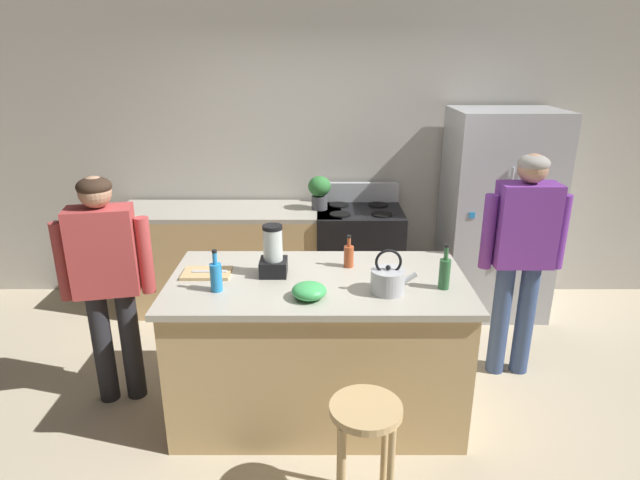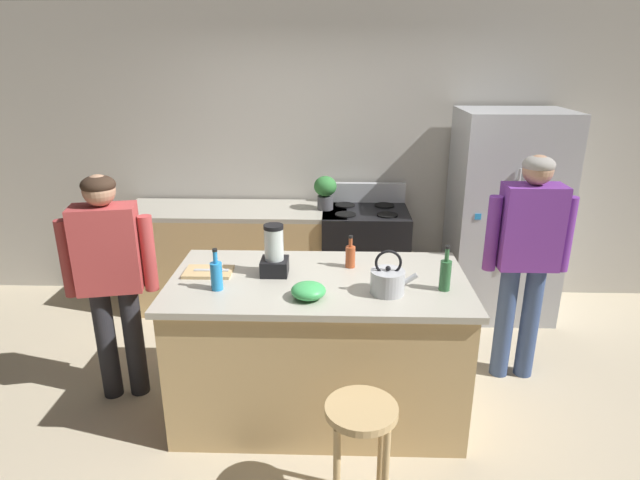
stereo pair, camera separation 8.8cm
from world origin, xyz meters
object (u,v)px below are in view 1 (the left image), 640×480
(blender_appliance, at_px, (275,254))
(cutting_board, at_px, (209,273))
(person_by_island_left, at_px, (109,271))
(bottle_olive_oil, at_px, (447,273))
(bar_stool, at_px, (367,431))
(kitchen_island, at_px, (320,346))
(person_by_sink_right, at_px, (525,247))
(refrigerator, at_px, (499,215))
(stove_range, at_px, (360,258))
(potted_plant, at_px, (322,190))
(mixing_bowl, at_px, (311,291))
(chef_knife, at_px, (212,271))
(bottle_soda, at_px, (218,276))
(tea_kettle, at_px, (390,280))
(bottle_cooking_sauce, at_px, (351,255))

(blender_appliance, height_order, cutting_board, blender_appliance)
(person_by_island_left, xyz_separation_m, bottle_olive_oil, (2.11, -0.26, 0.10))
(cutting_board, bearing_deg, bar_stool, -44.63)
(kitchen_island, xyz_separation_m, person_by_sink_right, (1.43, 0.45, 0.52))
(kitchen_island, distance_m, refrigerator, 2.23)
(stove_range, distance_m, potted_plant, 0.73)
(stove_range, bearing_deg, mixing_bowl, -103.04)
(stove_range, bearing_deg, refrigerator, -1.15)
(stove_range, bearing_deg, bottle_olive_oil, -77.06)
(person_by_sink_right, height_order, bottle_olive_oil, person_by_sink_right)
(person_by_sink_right, xyz_separation_m, chef_knife, (-2.11, -0.38, -0.03))
(bar_stool, bearing_deg, kitchen_island, 105.39)
(person_by_sink_right, relative_size, bottle_olive_oil, 5.98)
(stove_range, xyz_separation_m, bar_stool, (-0.13, -2.39, 0.03))
(kitchen_island, distance_m, bar_stool, 0.89)
(bar_stool, xyz_separation_m, bottle_soda, (-0.83, 0.69, 0.53))
(bar_stool, relative_size, blender_appliance, 2.02)
(refrigerator, xyz_separation_m, tea_kettle, (-1.18, -1.69, 0.11))
(person_by_sink_right, relative_size, cutting_board, 5.50)
(potted_plant, bearing_deg, bottle_cooking_sauce, -81.89)
(bottle_soda, bearing_deg, chef_knife, 110.48)
(stove_range, height_order, chef_knife, stove_range)
(stove_range, height_order, bottle_olive_oil, bottle_olive_oil)
(blender_appliance, relative_size, chef_knife, 1.48)
(refrigerator, height_order, person_by_sink_right, refrigerator)
(tea_kettle, bearing_deg, blender_appliance, 159.26)
(mixing_bowl, bearing_deg, kitchen_island, 79.79)
(mixing_bowl, distance_m, cutting_board, 0.74)
(refrigerator, bearing_deg, chef_knife, -147.73)
(stove_range, xyz_separation_m, person_by_island_left, (-1.73, -1.40, 0.46))
(tea_kettle, relative_size, chef_knife, 1.25)
(person_by_sink_right, xyz_separation_m, potted_plant, (-1.42, 1.10, 0.12))
(potted_plant, relative_size, bottle_soda, 1.17)
(bottle_olive_oil, bearing_deg, person_by_island_left, 172.92)
(blender_appliance, height_order, chef_knife, blender_appliance)
(stove_range, relative_size, blender_appliance, 3.47)
(potted_plant, bearing_deg, tea_kettle, -77.05)
(person_by_island_left, relative_size, bottle_cooking_sauce, 7.28)
(chef_knife, bearing_deg, cutting_board, 179.37)
(person_by_sink_right, bearing_deg, bottle_olive_oil, -139.16)
(bar_stool, bearing_deg, stove_range, 86.88)
(refrigerator, bearing_deg, bottle_cooking_sauce, -136.89)
(blender_appliance, distance_m, bottle_olive_oil, 1.05)
(stove_range, height_order, bottle_soda, bottle_soda)
(stove_range, distance_m, bottle_cooking_sauce, 1.44)
(person_by_island_left, height_order, bar_stool, person_by_island_left)
(bar_stool, distance_m, bottle_soda, 1.21)
(kitchen_island, height_order, blender_appliance, blender_appliance)
(bottle_olive_oil, xyz_separation_m, tea_kettle, (-0.34, -0.05, -0.02))
(person_by_island_left, bearing_deg, potted_plant, 46.09)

